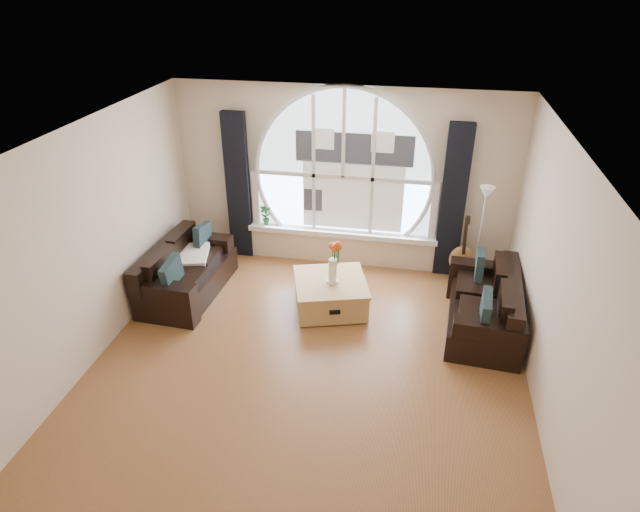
{
  "coord_description": "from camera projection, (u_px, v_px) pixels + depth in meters",
  "views": [
    {
      "loc": [
        1.06,
        -4.68,
        4.17
      ],
      "look_at": [
        0.0,
        0.9,
        1.05
      ],
      "focal_mm": 30.22,
      "sensor_mm": 36.0,
      "label": 1
    }
  ],
  "objects": [
    {
      "name": "vase_flowers",
      "position": [
        333.0,
        257.0,
        6.96
      ],
      "size": [
        0.24,
        0.24,
        0.7
      ],
      "primitive_type": "cube",
      "color": "white",
      "rests_on": "coffee_chest"
    },
    {
      "name": "wall_front",
      "position": [
        205.0,
        502.0,
        3.19
      ],
      "size": [
        5.0,
        0.01,
        2.7
      ],
      "primitive_type": "cube",
      "color": "beige",
      "rests_on": "ground"
    },
    {
      "name": "window_sill",
      "position": [
        341.0,
        233.0,
        8.25
      ],
      "size": [
        2.9,
        0.22,
        0.08
      ],
      "primitive_type": "cube",
      "color": "white",
      "rests_on": "wall_back"
    },
    {
      "name": "wall_left",
      "position": [
        84.0,
        250.0,
        5.97
      ],
      "size": [
        0.01,
        5.5,
        2.7
      ],
      "primitive_type": "cube",
      "color": "beige",
      "rests_on": "ground"
    },
    {
      "name": "sofa_left",
      "position": [
        187.0,
        268.0,
        7.52
      ],
      "size": [
        0.91,
        1.7,
        0.74
      ],
      "primitive_type": "cube",
      "rotation": [
        0.0,
        0.0,
        -0.05
      ],
      "color": "black",
      "rests_on": "ground"
    },
    {
      "name": "arched_window",
      "position": [
        344.0,
        162.0,
        7.77
      ],
      "size": [
        2.6,
        0.06,
        2.15
      ],
      "primitive_type": "cube",
      "color": "silver",
      "rests_on": "wall_back"
    },
    {
      "name": "sofa_right",
      "position": [
        484.0,
        301.0,
        6.79
      ],
      "size": [
        0.94,
        1.7,
        0.73
      ],
      "primitive_type": "cube",
      "rotation": [
        0.0,
        0.0,
        -0.08
      ],
      "color": "black",
      "rests_on": "ground"
    },
    {
      "name": "coffee_chest",
      "position": [
        330.0,
        293.0,
        7.28
      ],
      "size": [
        1.17,
        1.17,
        0.46
      ],
      "primitive_type": "cube",
      "rotation": [
        0.0,
        0.0,
        0.29
      ],
      "color": "#AB8448",
      "rests_on": "ground"
    },
    {
      "name": "ground",
      "position": [
        305.0,
        372.0,
        6.21
      ],
      "size": [
        5.0,
        5.5,
        0.01
      ],
      "primitive_type": "cube",
      "color": "brown",
      "rests_on": "ground"
    },
    {
      "name": "attic_slope",
      "position": [
        547.0,
        197.0,
        4.72
      ],
      "size": [
        0.92,
        5.5,
        0.72
      ],
      "primitive_type": "cube",
      "color": "silver",
      "rests_on": "ground"
    },
    {
      "name": "floor_lamp",
      "position": [
        479.0,
        242.0,
        7.36
      ],
      "size": [
        0.24,
        0.24,
        1.6
      ],
      "primitive_type": "cube",
      "color": "#B2B2B2",
      "rests_on": "ground"
    },
    {
      "name": "curtain_left",
      "position": [
        238.0,
        187.0,
        8.18
      ],
      "size": [
        0.35,
        0.12,
        2.3
      ],
      "primitive_type": "cube",
      "color": "black",
      "rests_on": "ground"
    },
    {
      "name": "throw_blanket",
      "position": [
        188.0,
        256.0,
        7.63
      ],
      "size": [
        0.67,
        0.67,
        0.1
      ],
      "primitive_type": "cube",
      "rotation": [
        0.0,
        0.0,
        0.25
      ],
      "color": "silver",
      "rests_on": "sofa_left"
    },
    {
      "name": "guitar",
      "position": [
        463.0,
        246.0,
        7.82
      ],
      "size": [
        0.38,
        0.27,
        1.06
      ],
      "primitive_type": "cube",
      "rotation": [
        0.0,
        0.0,
        0.09
      ],
      "color": "olive",
      "rests_on": "ground"
    },
    {
      "name": "wall_right",
      "position": [
        559.0,
        296.0,
        5.15
      ],
      "size": [
        0.01,
        5.5,
        2.7
      ],
      "primitive_type": "cube",
      "color": "beige",
      "rests_on": "ground"
    },
    {
      "name": "potted_plant",
      "position": [
        265.0,
        215.0,
        8.34
      ],
      "size": [
        0.18,
        0.13,
        0.33
      ],
      "primitive_type": "imported",
      "rotation": [
        0.0,
        0.0,
        0.06
      ],
      "color": "#1E6023",
      "rests_on": "window_sill"
    },
    {
      "name": "neighbor_house",
      "position": [
        353.0,
        171.0,
        7.79
      ],
      "size": [
        1.7,
        0.02,
        1.5
      ],
      "primitive_type": "cube",
      "color": "silver",
      "rests_on": "wall_back"
    },
    {
      "name": "ceiling",
      "position": [
        302.0,
        144.0,
        4.91
      ],
      "size": [
        5.0,
        5.5,
        0.01
      ],
      "primitive_type": "cube",
      "color": "silver",
      "rests_on": "ground"
    },
    {
      "name": "curtain_right",
      "position": [
        453.0,
        203.0,
        7.66
      ],
      "size": [
        0.35,
        0.12,
        2.3
      ],
      "primitive_type": "cube",
      "color": "black",
      "rests_on": "ground"
    },
    {
      "name": "wall_back",
      "position": [
        343.0,
        179.0,
        7.93
      ],
      "size": [
        5.0,
        0.01,
        2.7
      ],
      "primitive_type": "cube",
      "color": "beige",
      "rests_on": "ground"
    },
    {
      "name": "window_frame",
      "position": [
        343.0,
        162.0,
        7.74
      ],
      "size": [
        2.76,
        0.08,
        2.15
      ],
      "primitive_type": "cube",
      "color": "white",
      "rests_on": "wall_back"
    }
  ]
}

